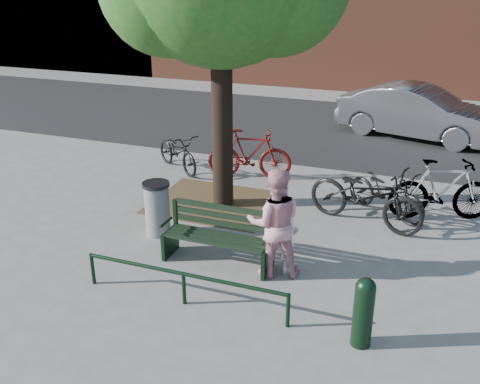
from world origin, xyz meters
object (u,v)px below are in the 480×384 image
at_px(person_right, 275,223).
at_px(parked_car, 418,112).
at_px(park_bench, 219,234).
at_px(litter_bin, 157,208).
at_px(person_left, 278,227).
at_px(bollard, 363,310).
at_px(bicycle_c, 366,195).

relative_size(person_right, parked_car, 0.39).
bearing_deg(park_bench, litter_bin, 159.38).
distance_m(person_left, person_right, 0.17).
relative_size(bollard, bicycle_c, 0.43).
xyz_separation_m(park_bench, parked_car, (2.50, 8.35, 0.24)).
xyz_separation_m(bicycle_c, parked_car, (0.54, 6.16, 0.14)).
bearing_deg(bicycle_c, park_bench, 154.26).
distance_m(bollard, parked_car, 9.65).
xyz_separation_m(person_left, parked_car, (1.55, 8.28, -0.03)).
bearing_deg(person_left, bicycle_c, -107.59).
height_order(park_bench, person_left, person_left).
distance_m(person_right, parked_car, 8.55).
bearing_deg(bicycle_c, bollard, -155.84).
bearing_deg(bollard, person_right, 140.70).
bearing_deg(person_right, parked_car, -122.08).
bearing_deg(parked_car, park_bench, 178.37).
relative_size(person_right, litter_bin, 1.76).
bearing_deg(bollard, parked_car, 89.71).
relative_size(park_bench, bicycle_c, 0.79).
relative_size(bollard, parked_car, 0.22).
height_order(park_bench, parked_car, parked_car).
bearing_deg(person_left, litter_bin, -2.88).
height_order(person_left, bollard, person_left).
distance_m(person_right, litter_bin, 2.41).
xyz_separation_m(bollard, litter_bin, (-3.84, 1.82, -0.01)).
distance_m(person_right, bicycle_c, 2.48).
distance_m(park_bench, person_right, 1.00).
bearing_deg(parked_car, bicycle_c, -169.92).
distance_m(person_right, bollard, 2.01).
height_order(bollard, parked_car, parked_car).
bearing_deg(park_bench, person_right, -3.11).
distance_m(park_bench, bollard, 2.78).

